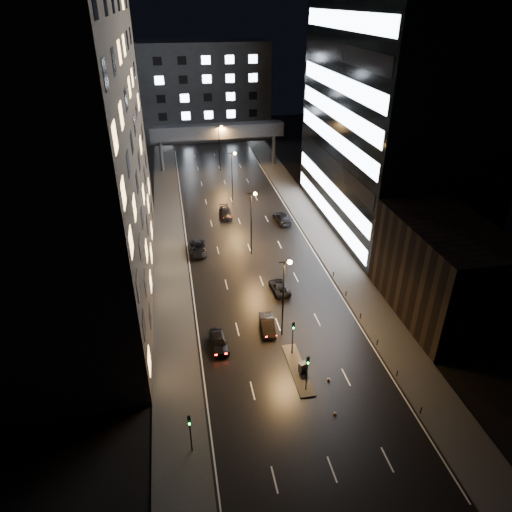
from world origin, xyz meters
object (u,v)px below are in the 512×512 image
object	(u,v)px
car_away_d	(225,213)
car_away_b	(267,325)
car_toward_b	(282,218)
car_toward_a	(279,287)
car_away_a	(219,342)
utility_cabinet	(303,367)
car_away_c	(198,249)

from	to	relation	value
car_away_d	car_away_b	bearing A→B (deg)	-87.96
car_away_b	car_toward_b	bearing A→B (deg)	76.87
car_away_b	car_away_d	world-z (taller)	car_away_d
car_away_d	car_toward_a	distance (m)	25.63
car_away_a	car_toward_a	world-z (taller)	car_away_a
car_away_b	utility_cabinet	world-z (taller)	car_away_b
car_away_a	utility_cabinet	world-z (taller)	car_away_a
car_toward_b	car_away_c	bearing A→B (deg)	24.99
car_toward_b	utility_cabinet	distance (m)	37.29
car_away_a	car_toward_a	distance (m)	13.55
car_away_c	car_toward_b	size ratio (longest dim) A/B	1.00
car_away_b	car_toward_b	xyz separation A→B (m)	(8.89, 28.96, 0.06)
car_away_d	car_toward_a	world-z (taller)	car_away_d
car_toward_b	car_toward_a	bearing A→B (deg)	71.85
car_away_a	utility_cabinet	distance (m)	10.06
car_away_d	utility_cabinet	bearing A→B (deg)	-85.10
car_away_a	car_away_b	bearing A→B (deg)	13.71
car_away_b	car_away_c	size ratio (longest dim) A/B	0.81
car_away_c	utility_cabinet	size ratio (longest dim) A/B	4.59
car_away_a	car_toward_a	size ratio (longest dim) A/B	0.97
car_away_a	car_toward_a	xyz separation A→B (m)	(9.39, 9.77, -0.12)
car_away_c	car_toward_a	world-z (taller)	car_away_c
car_toward_b	utility_cabinet	bearing A→B (deg)	76.21
car_away_a	car_away_c	xyz separation A→B (m)	(-0.62, 22.50, 0.00)
utility_cabinet	car_toward_b	bearing A→B (deg)	56.68
car_toward_a	utility_cabinet	xyz separation A→B (m)	(-1.14, -15.53, 0.11)
car_toward_b	car_away_b	bearing A→B (deg)	69.48
car_away_b	utility_cabinet	bearing A→B (deg)	-70.16
car_away_d	utility_cabinet	world-z (taller)	car_away_d
car_away_d	car_toward_b	distance (m)	10.42
car_toward_a	utility_cabinet	size ratio (longest dim) A/B	3.85
car_away_a	car_away_d	size ratio (longest dim) A/B	0.87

